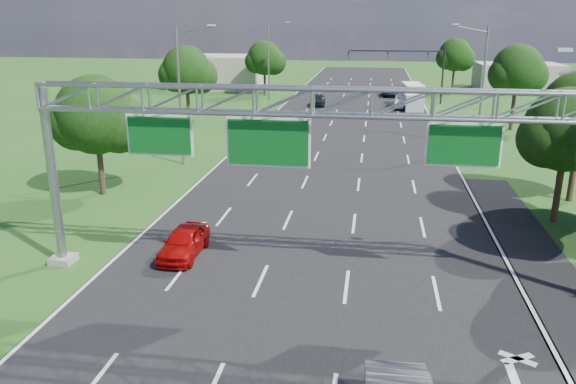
% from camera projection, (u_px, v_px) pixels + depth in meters
% --- Properties ---
extents(ground, '(220.00, 220.00, 0.00)m').
position_uv_depth(ground, '(335.00, 170.00, 40.77)').
color(ground, '#215118').
rests_on(ground, ground).
extents(road, '(18.00, 180.00, 0.02)m').
position_uv_depth(road, '(335.00, 170.00, 40.77)').
color(road, black).
rests_on(road, ground).
extents(road_flare, '(3.00, 30.00, 0.02)m').
position_uv_depth(road_flare, '(545.00, 274.00, 24.18)').
color(road_flare, black).
rests_on(road_flare, ground).
extents(sign_gantry, '(23.50, 1.00, 9.56)m').
position_uv_depth(sign_gantry, '(315.00, 117.00, 21.69)').
color(sign_gantry, gray).
rests_on(sign_gantry, ground).
extents(traffic_signal, '(12.21, 0.24, 7.00)m').
position_uv_depth(traffic_signal, '(415.00, 63.00, 71.19)').
color(traffic_signal, black).
rests_on(traffic_signal, ground).
extents(streetlight_l_near, '(2.97, 0.22, 10.16)m').
position_uv_depth(streetlight_l_near, '(182.00, 90.00, 40.76)').
color(streetlight_l_near, gray).
rests_on(streetlight_l_near, ground).
extents(streetlight_l_far, '(2.97, 0.22, 10.16)m').
position_uv_depth(streetlight_l_far, '(270.00, 58.00, 73.80)').
color(streetlight_l_far, gray).
rests_on(streetlight_l_far, ground).
extents(streetlight_r_mid, '(2.97, 0.22, 10.16)m').
position_uv_depth(streetlight_r_mid, '(481.00, 80.00, 46.91)').
color(streetlight_r_mid, gray).
rests_on(streetlight_r_mid, ground).
extents(tree_verge_la, '(5.76, 4.80, 7.40)m').
position_uv_depth(tree_verge_la, '(97.00, 119.00, 33.87)').
color(tree_verge_la, '#2D2116').
rests_on(tree_verge_la, ground).
extents(tree_verge_lb, '(5.76, 4.80, 8.06)m').
position_uv_depth(tree_verge_lb, '(187.00, 72.00, 55.68)').
color(tree_verge_lb, '#2D2116').
rests_on(tree_verge_lb, ground).
extents(tree_verge_lc, '(5.76, 4.80, 7.62)m').
position_uv_depth(tree_verge_lc, '(265.00, 60.00, 78.97)').
color(tree_verge_lc, '#2D2116').
rests_on(tree_verge_lc, ground).
extents(tree_verge_rd, '(5.76, 4.80, 8.28)m').
position_uv_depth(tree_verge_rd, '(518.00, 72.00, 53.79)').
color(tree_verge_rd, '#2D2116').
rests_on(tree_verge_rd, ground).
extents(tree_verge_re, '(5.76, 4.80, 7.84)m').
position_uv_depth(tree_verge_re, '(455.00, 56.00, 82.53)').
color(tree_verge_re, '#2D2116').
rests_on(tree_verge_re, ground).
extents(building_left, '(14.00, 10.00, 5.00)m').
position_uv_depth(building_left, '(219.00, 72.00, 88.54)').
color(building_left, '#A8A08D').
rests_on(building_left, ground).
extents(building_right, '(12.00, 9.00, 4.00)m').
position_uv_depth(building_right, '(517.00, 77.00, 85.77)').
color(building_right, '#A8A08D').
rests_on(building_right, ground).
extents(red_coupe, '(1.61, 3.99, 1.36)m').
position_uv_depth(red_coupe, '(184.00, 242.00, 25.91)').
color(red_coupe, '#AD0907').
rests_on(red_coupe, ground).
extents(car_queue_b, '(2.44, 4.66, 1.25)m').
position_uv_depth(car_queue_b, '(390.00, 92.00, 79.09)').
color(car_queue_b, black).
rests_on(car_queue_b, ground).
extents(car_queue_c, '(1.95, 4.36, 1.46)m').
position_uv_depth(car_queue_c, '(318.00, 100.00, 70.61)').
color(car_queue_c, black).
rests_on(car_queue_c, ground).
extents(car_queue_d, '(1.96, 4.77, 1.54)m').
position_uv_depth(car_queue_d, '(402.00, 102.00, 68.63)').
color(car_queue_d, silver).
rests_on(car_queue_d, ground).
extents(box_truck, '(2.66, 7.70, 2.85)m').
position_uv_depth(box_truck, '(413.00, 97.00, 68.83)').
color(box_truck, white).
rests_on(box_truck, ground).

